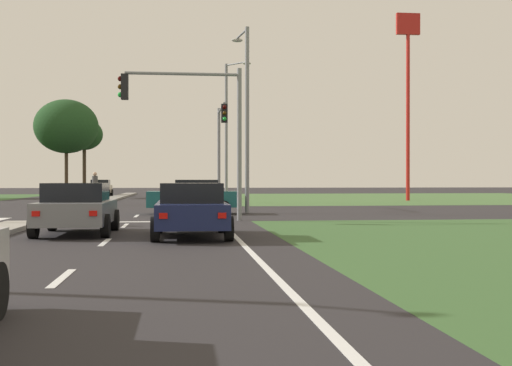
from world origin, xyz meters
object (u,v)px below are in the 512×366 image
Objects in this scene: car_navy_fifth at (191,209)px; pedestrian_at_median at (95,184)px; treeline_third at (66,127)px; traffic_signal_far_right at (221,136)px; fastfood_pole_sign at (408,67)px; traffic_signal_near_right at (196,116)px; car_beige_near at (100,188)px; treeline_fourth at (84,135)px; car_teal_second at (194,197)px; street_lamp_third at (228,125)px; car_grey_fourth at (77,208)px; street_lamp_second at (246,109)px.

car_navy_fifth is 2.30× the size of pedestrian_at_median.
treeline_third reaches higher than pedestrian_at_median.
fastfood_pole_sign reaches higher than traffic_signal_far_right.
fastfood_pole_sign is (16.48, 23.00, 6.08)m from traffic_signal_near_right.
treeline_fourth is at bearing 68.47° from car_beige_near.
pedestrian_at_median is at bearing -75.19° from treeline_third.
traffic_signal_far_right reaches higher than car_beige_near.
car_teal_second is at bearing -132.58° from fastfood_pole_sign.
car_navy_fifth is at bearing -92.47° from traffic_signal_near_right.
car_teal_second is 12.18m from car_navy_fifth.
car_beige_near is 0.30× the size of fastfood_pole_sign.
traffic_signal_near_right is 19.76m from street_lamp_third.
car_beige_near is 0.45× the size of street_lamp_third.
car_teal_second is 0.30× the size of fastfood_pole_sign.
car_navy_fifth is at bearing -22.37° from car_grey_fourth.
traffic_signal_near_right is 38.08m from treeline_fourth.
car_teal_second is at bearing -160.60° from street_lamp_second.
treeline_fourth is (-9.32, 36.88, 1.69)m from traffic_signal_near_right.
traffic_signal_far_right is 9.02m from pedestrian_at_median.
traffic_signal_near_right is (-1.64, -11.37, 0.03)m from traffic_signal_far_right.
car_beige_near is 30.18m from traffic_signal_far_right.
car_beige_near is at bearing 118.29° from street_lamp_third.
treeline_third is at bearing -26.86° from pedestrian_at_median.
treeline_third is at bearing 159.28° from fastfood_pole_sign.
traffic_signal_far_right is at bearing 81.78° from traffic_signal_near_right.
car_grey_fourth is 0.73× the size of traffic_signal_far_right.
car_teal_second is 33.50m from treeline_fourth.
car_beige_near is 0.97× the size of car_navy_fifth.
car_beige_near is at bearing 101.67° from traffic_signal_near_right.
car_navy_fifth is at bearing 151.66° from pedestrian_at_median.
car_beige_near is at bearing 95.87° from car_grey_fourth.
car_beige_near is 24.02m from pedestrian_at_median.
traffic_signal_near_right is 0.66× the size of street_lamp_second.
car_beige_near is at bearing 107.59° from street_lamp_second.
street_lamp_second is 1.22× the size of treeline_fourth.
car_beige_near reaches higher than car_grey_fourth.
pedestrian_at_median is at bearing -80.32° from treeline_fourth.
traffic_signal_near_right is at bearing -72.72° from treeline_third.
car_navy_fifth is 0.61× the size of treeline_fourth.
street_lamp_third reaches higher than street_lamp_second.
car_teal_second is 0.44× the size of street_lamp_third.
traffic_signal_far_right is at bearing -97.02° from street_lamp_third.
car_beige_near is 31.22m from fastfood_pole_sign.
pedestrian_at_median is (-5.73, 15.83, -2.69)m from traffic_signal_near_right.
car_teal_second is 12.19m from pedestrian_at_median.
car_beige_near is 1.01× the size of car_teal_second.
street_lamp_third reaches higher than treeline_third.
traffic_signal_near_right reaches higher than pedestrian_at_median.
street_lamp_third is at bearing -55.38° from treeline_fourth.
traffic_signal_far_right is at bearing 73.19° from car_grey_fourth.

